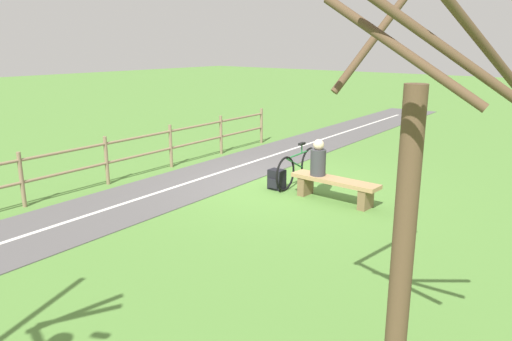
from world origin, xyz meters
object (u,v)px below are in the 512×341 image
at_px(backpack, 277,180).
at_px(tree_mid_field, 407,207).
at_px(bench, 335,185).
at_px(bicycle, 298,168).
at_px(person_seated, 318,159).

height_order(backpack, tree_mid_field, tree_mid_field).
xyz_separation_m(bench, bicycle, (1.23, -0.49, 0.07)).
distance_m(bench, bicycle, 1.33).
bearing_deg(backpack, bicycle, -105.46).
height_order(bicycle, tree_mid_field, tree_mid_field).
bearing_deg(bicycle, bench, 62.21).
relative_size(backpack, tree_mid_field, 0.11).
height_order(person_seated, backpack, person_seated).
xyz_separation_m(backpack, tree_mid_field, (-4.62, 4.27, 1.51)).
xyz_separation_m(bicycle, backpack, (0.16, 0.56, -0.18)).
relative_size(person_seated, bicycle, 0.40).
relative_size(person_seated, backpack, 1.71).
distance_m(bicycle, backpack, 0.61).
bearing_deg(bench, tree_mid_field, 127.64).
distance_m(bench, person_seated, 0.62).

